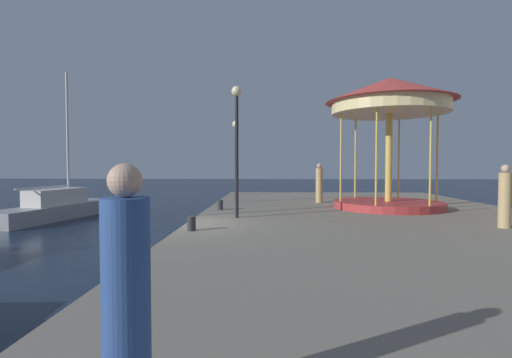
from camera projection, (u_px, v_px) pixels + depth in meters
name	position (u px, v px, depth m)	size (l,w,h in m)	color
ground_plane	(186.00, 249.00, 11.89)	(120.00, 120.00, 0.00)	#162338
quay_dock	(393.00, 238.00, 11.65)	(12.92, 27.68, 0.80)	gray
sailboat_grey	(58.00, 207.00, 18.55)	(3.02, 7.29, 7.33)	gray
carousel	(389.00, 110.00, 15.94)	(5.35, 5.35, 5.53)	#B23333
lamp_post_near_edge	(237.00, 129.00, 13.08)	(0.36, 0.36, 4.58)	black
lamp_post_mid_promenade	(236.00, 146.00, 18.64)	(0.36, 0.36, 4.04)	black
bollard_center	(192.00, 223.00, 10.60)	(0.24, 0.24, 0.40)	#2D2D33
bollard_south	(220.00, 205.00, 15.52)	(0.24, 0.24, 0.40)	#2D2D33
person_by_the_water	(505.00, 198.00, 11.04)	(0.34, 0.34, 1.86)	tan
person_near_carousel	(319.00, 184.00, 18.51)	(0.34, 0.34, 1.93)	tan
person_mid_promenade	(126.00, 302.00, 2.67)	(0.34, 0.34, 1.86)	#2D4C8C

